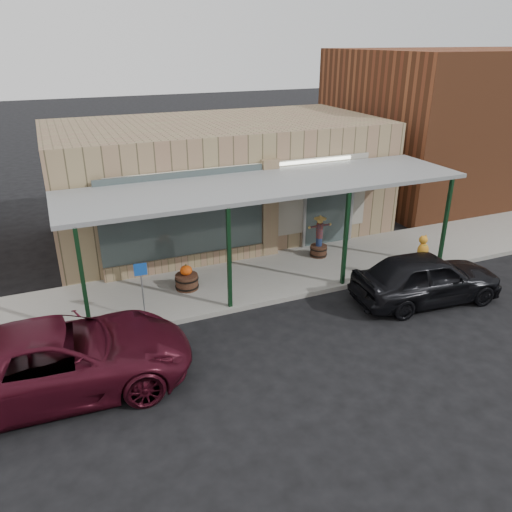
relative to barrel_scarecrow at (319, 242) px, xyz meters
name	(u,v)px	position (x,y,z in m)	size (l,w,h in m)	color
ground	(326,336)	(-2.16, -4.25, -0.64)	(120.00, 120.00, 0.00)	black
sidewalk	(268,276)	(-2.16, -0.65, -0.57)	(40.00, 3.20, 0.15)	gray
storefront	(219,179)	(-2.16, 3.92, 1.45)	(12.00, 6.25, 4.20)	#928059
awning	(270,186)	(-2.16, -0.68, 2.37)	(12.00, 3.00, 3.04)	gray
block_buildings_near	(257,126)	(-0.15, 4.95, 3.12)	(61.00, 8.00, 8.00)	brown
barrel_scarecrow	(319,242)	(0.00, 0.00, 0.00)	(0.88, 0.58, 1.45)	#4E301F
barrel_pumpkin	(187,280)	(-4.76, -0.60, -0.21)	(0.68, 0.68, 0.79)	#4E301F
handicap_sign	(142,284)	(-6.25, -1.85, 0.54)	(0.33, 0.05, 1.60)	gray
parked_sedan	(427,277)	(1.38, -3.70, 0.09)	(4.44, 2.12, 1.65)	black
car_maroon	(58,359)	(-8.44, -3.86, 0.13)	(2.57, 5.58, 1.55)	#440D1B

